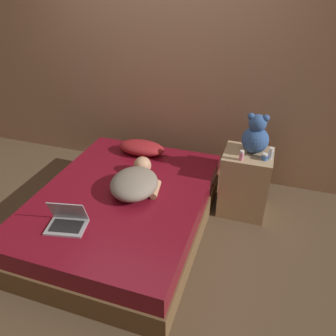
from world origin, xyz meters
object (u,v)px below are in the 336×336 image
(bottle_clear, at_px, (271,153))
(bottle_pink, at_px, (242,156))
(laptop, at_px, (67,221))
(teddy_bear, at_px, (256,136))
(pillow, at_px, (141,148))
(person_lying, at_px, (136,181))
(bottle_blue, at_px, (265,157))

(bottle_clear, xyz_separation_m, bottle_pink, (-0.24, -0.11, -0.01))
(laptop, bearing_deg, teddy_bear, 32.12)
(pillow, xyz_separation_m, bottle_pink, (1.04, -0.23, 0.21))
(person_lying, relative_size, bottle_pink, 7.17)
(person_lying, xyz_separation_m, bottle_clear, (1.08, 0.50, 0.20))
(bottle_pink, bearing_deg, person_lying, -154.84)
(pillow, relative_size, teddy_bear, 1.34)
(laptop, height_order, teddy_bear, teddy_bear)
(bottle_pink, bearing_deg, pillow, 167.48)
(person_lying, distance_m, bottle_blue, 1.15)
(teddy_bear, bearing_deg, bottle_clear, -27.56)
(bottle_blue, xyz_separation_m, bottle_clear, (0.05, 0.04, 0.02))
(teddy_bear, height_order, bottle_pink, teddy_bear)
(pillow, relative_size, person_lying, 0.74)
(laptop, distance_m, bottle_pink, 1.54)
(teddy_bear, bearing_deg, pillow, 177.75)
(pillow, bearing_deg, bottle_pink, -12.52)
(pillow, relative_size, bottle_blue, 8.11)
(laptop, xyz_separation_m, teddy_bear, (1.23, 1.18, 0.35))
(teddy_bear, relative_size, bottle_pink, 3.96)
(pillow, distance_m, bottle_blue, 1.26)
(bottle_clear, bearing_deg, laptop, -141.54)
(person_lying, distance_m, laptop, 0.67)
(person_lying, height_order, bottle_pink, bottle_pink)
(teddy_bear, distance_m, bottle_clear, 0.20)
(bottle_blue, distance_m, bottle_clear, 0.06)
(laptop, bearing_deg, person_lying, 51.27)
(pillow, relative_size, laptop, 1.54)
(pillow, distance_m, person_lying, 0.66)
(person_lying, relative_size, laptop, 2.08)
(person_lying, xyz_separation_m, laptop, (-0.31, -0.60, -0.04))
(pillow, bearing_deg, teddy_bear, -2.25)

